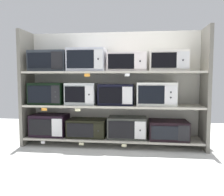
{
  "coord_description": "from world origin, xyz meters",
  "views": [
    {
      "loc": [
        0.42,
        -3.46,
        1.03
      ],
      "look_at": [
        0.0,
        0.0,
        0.73
      ],
      "focal_mm": 37.48,
      "sensor_mm": 36.0,
      "label": 1
    }
  ],
  "objects_px": {
    "microwave_1": "(87,128)",
    "microwave_8": "(49,61)",
    "microwave_3": "(168,130)",
    "microwave_5": "(82,94)",
    "microwave_6": "(116,94)",
    "microwave_10": "(127,62)",
    "microwave_4": "(48,93)",
    "microwave_11": "(168,61)",
    "microwave_7": "(156,94)",
    "microwave_2": "(127,127)",
    "microwave_9": "(87,60)",
    "microwave_0": "(50,125)"
  },
  "relations": [
    {
      "from": "microwave_1",
      "to": "microwave_8",
      "type": "bearing_deg",
      "value": 179.98
    },
    {
      "from": "microwave_3",
      "to": "microwave_5",
      "type": "xyz_separation_m",
      "value": [
        -1.29,
        -0.0,
        0.52
      ]
    },
    {
      "from": "microwave_6",
      "to": "microwave_10",
      "type": "distance_m",
      "value": 0.5
    },
    {
      "from": "microwave_4",
      "to": "microwave_10",
      "type": "relative_size",
      "value": 0.92
    },
    {
      "from": "microwave_11",
      "to": "microwave_6",
      "type": "bearing_deg",
      "value": -180.0
    },
    {
      "from": "microwave_7",
      "to": "microwave_10",
      "type": "distance_m",
      "value": 0.63
    },
    {
      "from": "microwave_2",
      "to": "microwave_8",
      "type": "bearing_deg",
      "value": 179.98
    },
    {
      "from": "microwave_4",
      "to": "microwave_10",
      "type": "height_order",
      "value": "microwave_10"
    },
    {
      "from": "microwave_1",
      "to": "microwave_4",
      "type": "xyz_separation_m",
      "value": [
        -0.61,
        -0.0,
        0.52
      ]
    },
    {
      "from": "microwave_6",
      "to": "microwave_9",
      "type": "distance_m",
      "value": 0.67
    },
    {
      "from": "microwave_0",
      "to": "microwave_10",
      "type": "relative_size",
      "value": 0.96
    },
    {
      "from": "microwave_10",
      "to": "microwave_2",
      "type": "bearing_deg",
      "value": -1.35
    },
    {
      "from": "microwave_4",
      "to": "microwave_2",
      "type": "bearing_deg",
      "value": -0.0
    },
    {
      "from": "microwave_1",
      "to": "microwave_10",
      "type": "relative_size",
      "value": 1.02
    },
    {
      "from": "microwave_3",
      "to": "microwave_6",
      "type": "relative_size",
      "value": 1.09
    },
    {
      "from": "microwave_3",
      "to": "microwave_9",
      "type": "relative_size",
      "value": 1.01
    },
    {
      "from": "microwave_4",
      "to": "microwave_5",
      "type": "bearing_deg",
      "value": 0.03
    },
    {
      "from": "microwave_2",
      "to": "microwave_5",
      "type": "height_order",
      "value": "microwave_5"
    },
    {
      "from": "microwave_11",
      "to": "microwave_0",
      "type": "bearing_deg",
      "value": -180.0
    },
    {
      "from": "microwave_1",
      "to": "microwave_11",
      "type": "relative_size",
      "value": 1.06
    },
    {
      "from": "microwave_5",
      "to": "microwave_4",
      "type": "bearing_deg",
      "value": -179.97
    },
    {
      "from": "microwave_0",
      "to": "microwave_8",
      "type": "relative_size",
      "value": 0.96
    },
    {
      "from": "microwave_7",
      "to": "microwave_6",
      "type": "bearing_deg",
      "value": 179.99
    },
    {
      "from": "microwave_0",
      "to": "microwave_7",
      "type": "bearing_deg",
      "value": -0.0
    },
    {
      "from": "microwave_4",
      "to": "microwave_8",
      "type": "height_order",
      "value": "microwave_8"
    },
    {
      "from": "microwave_8",
      "to": "microwave_3",
      "type": "bearing_deg",
      "value": 0.0
    },
    {
      "from": "microwave_9",
      "to": "microwave_10",
      "type": "height_order",
      "value": "microwave_9"
    },
    {
      "from": "microwave_5",
      "to": "microwave_11",
      "type": "height_order",
      "value": "microwave_11"
    },
    {
      "from": "microwave_5",
      "to": "microwave_11",
      "type": "xyz_separation_m",
      "value": [
        1.28,
        -0.0,
        0.48
      ]
    },
    {
      "from": "microwave_2",
      "to": "microwave_9",
      "type": "height_order",
      "value": "microwave_9"
    },
    {
      "from": "microwave_8",
      "to": "microwave_9",
      "type": "height_order",
      "value": "microwave_9"
    },
    {
      "from": "microwave_7",
      "to": "microwave_11",
      "type": "bearing_deg",
      "value": 0.05
    },
    {
      "from": "microwave_1",
      "to": "microwave_8",
      "type": "xyz_separation_m",
      "value": [
        -0.59,
        0.0,
        1.01
      ]
    },
    {
      "from": "microwave_3",
      "to": "microwave_4",
      "type": "relative_size",
      "value": 1.07
    },
    {
      "from": "microwave_5",
      "to": "microwave_10",
      "type": "height_order",
      "value": "microwave_10"
    },
    {
      "from": "microwave_5",
      "to": "microwave_6",
      "type": "xyz_separation_m",
      "value": [
        0.53,
        -0.0,
        -0.01
      ]
    },
    {
      "from": "microwave_11",
      "to": "microwave_10",
      "type": "bearing_deg",
      "value": -179.98
    },
    {
      "from": "microwave_0",
      "to": "microwave_9",
      "type": "xyz_separation_m",
      "value": [
        0.61,
        -0.0,
        0.99
      ]
    },
    {
      "from": "microwave_4",
      "to": "microwave_8",
      "type": "xyz_separation_m",
      "value": [
        0.02,
        0.0,
        0.49
      ]
    },
    {
      "from": "microwave_3",
      "to": "microwave_10",
      "type": "relative_size",
      "value": 0.99
    },
    {
      "from": "microwave_7",
      "to": "microwave_10",
      "type": "bearing_deg",
      "value": -179.99
    },
    {
      "from": "microwave_8",
      "to": "microwave_11",
      "type": "height_order",
      "value": "microwave_8"
    },
    {
      "from": "microwave_3",
      "to": "microwave_8",
      "type": "xyz_separation_m",
      "value": [
        -1.8,
        -0.0,
        1.01
      ]
    },
    {
      "from": "microwave_1",
      "to": "microwave_8",
      "type": "relative_size",
      "value": 1.02
    },
    {
      "from": "microwave_5",
      "to": "microwave_7",
      "type": "height_order",
      "value": "microwave_7"
    },
    {
      "from": "microwave_0",
      "to": "microwave_5",
      "type": "height_order",
      "value": "microwave_5"
    },
    {
      "from": "microwave_2",
      "to": "microwave_7",
      "type": "xyz_separation_m",
      "value": [
        0.42,
        0.0,
        0.51
      ]
    },
    {
      "from": "microwave_1",
      "to": "microwave_6",
      "type": "relative_size",
      "value": 1.12
    },
    {
      "from": "microwave_3",
      "to": "microwave_10",
      "type": "height_order",
      "value": "microwave_10"
    },
    {
      "from": "microwave_1",
      "to": "microwave_7",
      "type": "bearing_deg",
      "value": 0.0
    }
  ]
}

